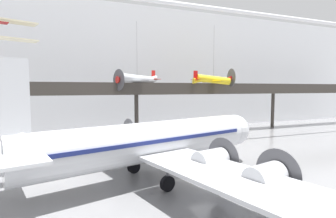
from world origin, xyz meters
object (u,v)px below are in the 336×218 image
object	(u,v)px
stanchion_barrier	(259,175)
info_sign_pedestal	(292,170)
airliner_silver_main	(145,143)
suspended_plane_yellow_lowwing	(213,80)
suspended_plane_silver_racer	(137,79)

from	to	relation	value
stanchion_barrier	info_sign_pedestal	bearing A→B (deg)	-1.23
airliner_silver_main	suspended_plane_yellow_lowwing	bearing A→B (deg)	30.64
suspended_plane_yellow_lowwing	suspended_plane_silver_racer	bearing A→B (deg)	178.68
suspended_plane_silver_racer	suspended_plane_yellow_lowwing	bearing A→B (deg)	150.53
suspended_plane_yellow_lowwing	info_sign_pedestal	world-z (taller)	suspended_plane_yellow_lowwing
stanchion_barrier	airliner_silver_main	bearing A→B (deg)	163.24
stanchion_barrier	suspended_plane_silver_racer	bearing A→B (deg)	103.35
stanchion_barrier	info_sign_pedestal	world-z (taller)	info_sign_pedestal
airliner_silver_main	info_sign_pedestal	bearing A→B (deg)	-27.13
suspended_plane_yellow_lowwing	info_sign_pedestal	xyz separation A→B (m)	(-3.67, -21.23, -9.54)
info_sign_pedestal	airliner_silver_main	bearing A→B (deg)	167.83
airliner_silver_main	info_sign_pedestal	distance (m)	14.91
info_sign_pedestal	suspended_plane_silver_racer	bearing A→B (deg)	112.59
airliner_silver_main	suspended_plane_silver_racer	bearing A→B (deg)	62.45
suspended_plane_silver_racer	stanchion_barrier	xyz separation A→B (m)	(5.54, -23.33, -9.69)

